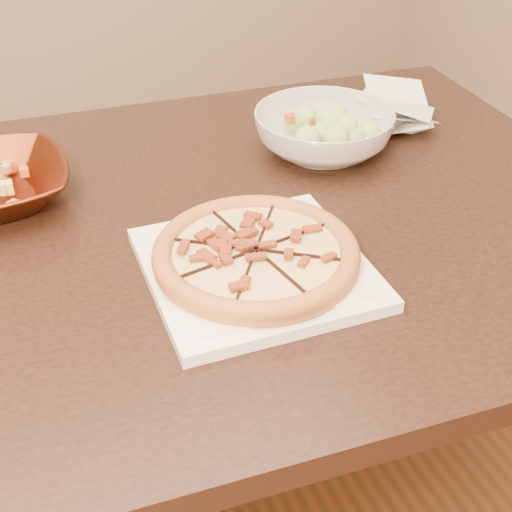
# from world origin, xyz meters

# --- Properties ---
(floor) EXTENTS (4.00, 4.00, 0.02)m
(floor) POSITION_xyz_m (0.00, 0.00, -0.01)
(floor) COLOR brown
(floor) RESTS_ON ground
(dining_table) EXTENTS (1.55, 1.05, 0.75)m
(dining_table) POSITION_xyz_m (0.15, -0.16, 0.66)
(dining_table) COLOR black
(dining_table) RESTS_ON floor
(plate) EXTENTS (0.30, 0.30, 0.02)m
(plate) POSITION_xyz_m (0.24, -0.33, 0.76)
(plate) COLOR white
(plate) RESTS_ON dining_table
(pizza) EXTENTS (0.28, 0.28, 0.03)m
(pizza) POSITION_xyz_m (0.24, -0.33, 0.78)
(pizza) COLOR #CA6237
(pizza) RESTS_ON plate
(salad_bowl) EXTENTS (0.28, 0.28, 0.08)m
(salad_bowl) POSITION_xyz_m (0.49, -0.03, 0.79)
(salad_bowl) COLOR silver
(salad_bowl) RESTS_ON dining_table
(salad) EXTENTS (0.12, 0.11, 0.04)m
(salad) POSITION_xyz_m (0.49, -0.03, 0.85)
(salad) COLOR #B1D284
(salad) RESTS_ON salad_bowl
(cling_film) EXTENTS (0.20, 0.18, 0.05)m
(cling_film) POSITION_xyz_m (0.69, 0.02, 0.78)
(cling_film) COLOR white
(cling_film) RESTS_ON dining_table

